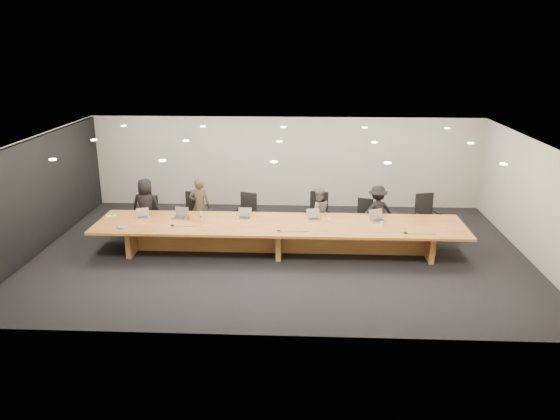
% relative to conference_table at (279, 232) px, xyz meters
% --- Properties ---
extents(ground, '(12.00, 12.00, 0.00)m').
position_rel_conference_table_xyz_m(ground, '(0.00, 0.00, -0.52)').
color(ground, black).
rests_on(ground, ground).
extents(back_wall, '(12.00, 0.02, 2.80)m').
position_rel_conference_table_xyz_m(back_wall, '(0.00, 4.00, 0.88)').
color(back_wall, silver).
rests_on(back_wall, ground).
extents(left_wall_panel, '(0.08, 7.84, 2.74)m').
position_rel_conference_table_xyz_m(left_wall_panel, '(-5.94, 0.00, 0.85)').
color(left_wall_panel, black).
rests_on(left_wall_panel, ground).
extents(conference_table, '(9.00, 1.80, 0.75)m').
position_rel_conference_table_xyz_m(conference_table, '(0.00, 0.00, 0.00)').
color(conference_table, '#935220').
rests_on(conference_table, ground).
extents(chair_far_left, '(0.57, 0.57, 1.01)m').
position_rel_conference_table_xyz_m(chair_far_left, '(-3.58, 1.28, -0.01)').
color(chair_far_left, black).
rests_on(chair_far_left, ground).
extents(chair_left, '(0.69, 0.69, 1.15)m').
position_rel_conference_table_xyz_m(chair_left, '(-2.42, 1.21, 0.06)').
color(chair_left, black).
rests_on(chair_left, ground).
extents(chair_mid_left, '(0.72, 0.72, 1.11)m').
position_rel_conference_table_xyz_m(chair_mid_left, '(-0.98, 1.35, 0.04)').
color(chair_mid_left, black).
rests_on(chair_mid_left, ground).
extents(chair_mid_right, '(0.73, 0.73, 1.17)m').
position_rel_conference_table_xyz_m(chair_mid_right, '(0.94, 1.31, 0.07)').
color(chair_mid_right, black).
rests_on(chair_mid_right, ground).
extents(chair_right, '(0.64, 0.64, 1.00)m').
position_rel_conference_table_xyz_m(chair_right, '(2.18, 1.33, -0.02)').
color(chair_right, black).
rests_on(chair_right, ground).
extents(chair_far_right, '(0.75, 0.75, 1.19)m').
position_rel_conference_table_xyz_m(chair_far_right, '(3.85, 1.22, 0.07)').
color(chair_far_right, black).
rests_on(chair_far_right, ground).
extents(person_a, '(0.76, 0.50, 1.54)m').
position_rel_conference_table_xyz_m(person_a, '(-3.64, 1.17, 0.25)').
color(person_a, black).
rests_on(person_a, ground).
extents(person_b, '(0.57, 0.38, 1.57)m').
position_rel_conference_table_xyz_m(person_b, '(-2.19, 1.22, 0.26)').
color(person_b, '#322A1B').
rests_on(person_b, ground).
extents(person_c, '(0.78, 0.67, 1.36)m').
position_rel_conference_table_xyz_m(person_c, '(0.97, 1.16, 0.16)').
color(person_c, '#5C5C5F').
rests_on(person_c, ground).
extents(person_d, '(1.01, 0.72, 1.41)m').
position_rel_conference_table_xyz_m(person_d, '(2.53, 1.24, 0.18)').
color(person_d, black).
rests_on(person_d, ground).
extents(laptop_a, '(0.36, 0.31, 0.24)m').
position_rel_conference_table_xyz_m(laptop_a, '(-3.46, 0.27, 0.35)').
color(laptop_a, '#B9AA8D').
rests_on(laptop_a, conference_table).
extents(laptop_b, '(0.39, 0.32, 0.27)m').
position_rel_conference_table_xyz_m(laptop_b, '(-2.52, 0.28, 0.37)').
color(laptop_b, tan).
rests_on(laptop_b, conference_table).
extents(laptop_c, '(0.33, 0.24, 0.26)m').
position_rel_conference_table_xyz_m(laptop_c, '(-0.89, 0.35, 0.36)').
color(laptop_c, '#B8A98C').
rests_on(laptop_c, conference_table).
extents(laptop_d, '(0.38, 0.32, 0.26)m').
position_rel_conference_table_xyz_m(laptop_d, '(0.85, 0.33, 0.36)').
color(laptop_d, '#B4AA8A').
rests_on(laptop_d, conference_table).
extents(laptop_e, '(0.44, 0.39, 0.29)m').
position_rel_conference_table_xyz_m(laptop_e, '(2.43, 0.28, 0.37)').
color(laptop_e, '#B9A68D').
rests_on(laptop_e, conference_table).
extents(water_bottle, '(0.08, 0.08, 0.22)m').
position_rel_conference_table_xyz_m(water_bottle, '(-1.95, 0.13, 0.34)').
color(water_bottle, '#AFBFBB').
rests_on(water_bottle, conference_table).
extents(amber_mug, '(0.11, 0.11, 0.11)m').
position_rel_conference_table_xyz_m(amber_mug, '(-2.28, 0.17, 0.29)').
color(amber_mug, brown).
rests_on(amber_mug, conference_table).
extents(paper_cup_near, '(0.10, 0.10, 0.09)m').
position_rel_conference_table_xyz_m(paper_cup_near, '(1.21, 0.18, 0.27)').
color(paper_cup_near, silver).
rests_on(paper_cup_near, conference_table).
extents(paper_cup_far, '(0.07, 0.07, 0.08)m').
position_rel_conference_table_xyz_m(paper_cup_far, '(2.49, 0.04, 0.27)').
color(paper_cup_far, white).
rests_on(paper_cup_far, conference_table).
extents(notepad, '(0.29, 0.26, 0.01)m').
position_rel_conference_table_xyz_m(notepad, '(-4.33, 0.43, 0.24)').
color(notepad, silver).
rests_on(notepad, conference_table).
extents(lime_gadget, '(0.18, 0.11, 0.03)m').
position_rel_conference_table_xyz_m(lime_gadget, '(-4.33, 0.45, 0.26)').
color(lime_gadget, '#52C735').
rests_on(lime_gadget, notepad).
extents(av_box, '(0.26, 0.23, 0.03)m').
position_rel_conference_table_xyz_m(av_box, '(-3.73, -0.51, 0.25)').
color(av_box, '#AAAAAE').
rests_on(av_box, conference_table).
extents(mic_left, '(0.17, 0.17, 0.03)m').
position_rel_conference_table_xyz_m(mic_left, '(-2.58, -0.28, 0.25)').
color(mic_left, black).
rests_on(mic_left, conference_table).
extents(mic_center, '(0.14, 0.14, 0.03)m').
position_rel_conference_table_xyz_m(mic_center, '(0.02, -0.54, 0.24)').
color(mic_center, black).
rests_on(mic_center, conference_table).
extents(mic_right, '(0.16, 0.16, 0.03)m').
position_rel_conference_table_xyz_m(mic_right, '(2.96, -0.56, 0.24)').
color(mic_right, black).
rests_on(mic_right, conference_table).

